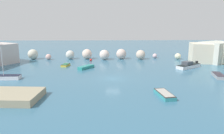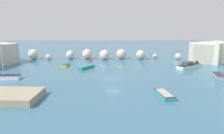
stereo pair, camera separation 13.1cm
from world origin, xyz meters
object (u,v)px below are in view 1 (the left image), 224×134
object	(u,v)px
stone_dock	(13,96)
moored_boat_1	(188,65)
moored_boat_0	(4,77)
channel_buoy	(91,60)
moored_boat_4	(164,94)
moored_boat_6	(218,76)
moored_boat_2	(86,67)
moored_boat_3	(66,65)

from	to	relation	value
stone_dock	moored_boat_1	xyz separation A→B (m)	(30.03, 18.59, 0.06)
moored_boat_0	moored_boat_1	xyz separation A→B (m)	(35.99, 8.36, 0.15)
channel_buoy	moored_boat_1	bearing A→B (deg)	-21.79
moored_boat_0	moored_boat_4	bearing A→B (deg)	-20.75
moored_boat_1	moored_boat_4	distance (m)	20.49
moored_boat_0	moored_boat_6	distance (m)	38.46
moored_boat_2	moored_boat_0	bearing A→B (deg)	-22.57
channel_buoy	moored_boat_1	world-z (taller)	moored_boat_1
moored_boat_0	moored_boat_6	xyz separation A→B (m)	(38.46, 0.28, -0.08)
moored_boat_0	moored_boat_2	xyz separation A→B (m)	(13.64, 8.31, -0.08)
moored_boat_1	moored_boat_6	distance (m)	8.45
stone_dock	channel_buoy	world-z (taller)	stone_dock
moored_boat_2	moored_boat_4	xyz separation A→B (m)	(12.26, -17.77, -0.02)
moored_boat_0	moored_boat_6	size ratio (longest dim) A/B	1.33
moored_boat_4	channel_buoy	bearing A→B (deg)	-164.30
channel_buoy	moored_boat_3	world-z (taller)	channel_buoy
moored_boat_4	moored_boat_6	size ratio (longest dim) A/B	1.00
moored_boat_0	moored_boat_4	xyz separation A→B (m)	(25.90, -9.46, -0.10)
channel_buoy	moored_boat_4	distance (m)	29.10
channel_buoy	moored_boat_4	size ratio (longest dim) A/B	0.15
channel_buoy	moored_boat_2	size ratio (longest dim) A/B	0.16
moored_boat_3	moored_boat_4	world-z (taller)	moored_boat_4
moored_boat_2	moored_boat_6	bearing A→B (deg)	108.15
moored_boat_4	moored_boat_6	world-z (taller)	moored_boat_6
channel_buoy	moored_boat_1	size ratio (longest dim) A/B	0.10
channel_buoy	moored_boat_2	xyz separation A→B (m)	(-0.43, -8.82, -0.01)
stone_dock	moored_boat_6	world-z (taller)	stone_dock
moored_boat_3	moored_boat_4	xyz separation A→B (m)	(17.16, -20.43, 0.02)
moored_boat_2	moored_boat_6	world-z (taller)	moored_boat_6
moored_boat_1	moored_boat_3	xyz separation A→B (m)	(-27.26, 2.61, -0.27)
moored_boat_1	stone_dock	bearing A→B (deg)	-2.63
moored_boat_1	moored_boat_6	bearing A→B (deg)	72.60
moored_boat_2	moored_boat_4	bearing A→B (deg)	70.66
moored_boat_3	moored_boat_6	size ratio (longest dim) A/B	0.65
moored_boat_4	moored_boat_0	bearing A→B (deg)	-118.35
stone_dock	moored_boat_3	bearing A→B (deg)	82.55
moored_boat_0	stone_dock	bearing A→B (deg)	-60.43
moored_boat_2	moored_boat_3	size ratio (longest dim) A/B	1.45
moored_boat_1	moored_boat_2	world-z (taller)	moored_boat_1
moored_boat_2	moored_boat_4	size ratio (longest dim) A/B	0.94
stone_dock	channel_buoy	size ratio (longest dim) A/B	10.78
stone_dock	moored_boat_6	size ratio (longest dim) A/B	1.57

